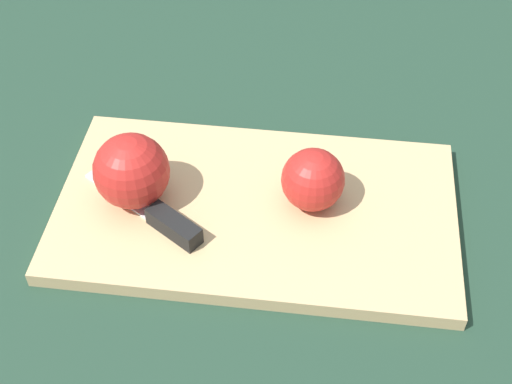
% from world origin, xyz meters
% --- Properties ---
extents(ground_plane, '(4.00, 4.00, 0.00)m').
position_xyz_m(ground_plane, '(0.00, 0.00, 0.00)').
color(ground_plane, '#1E3828').
extents(cutting_board, '(0.45, 0.29, 0.02)m').
position_xyz_m(cutting_board, '(0.00, 0.00, 0.01)').
color(cutting_board, tan).
rests_on(cutting_board, ground_plane).
extents(apple_half_left, '(0.07, 0.07, 0.07)m').
position_xyz_m(apple_half_left, '(-0.06, -0.02, 0.05)').
color(apple_half_left, red).
rests_on(apple_half_left, cutting_board).
extents(apple_half_right, '(0.08, 0.08, 0.08)m').
position_xyz_m(apple_half_right, '(0.13, 0.02, 0.06)').
color(apple_half_right, red).
rests_on(apple_half_right, cutting_board).
extents(knife, '(0.16, 0.09, 0.02)m').
position_xyz_m(knife, '(0.08, 0.05, 0.03)').
color(knife, silver).
rests_on(knife, cutting_board).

